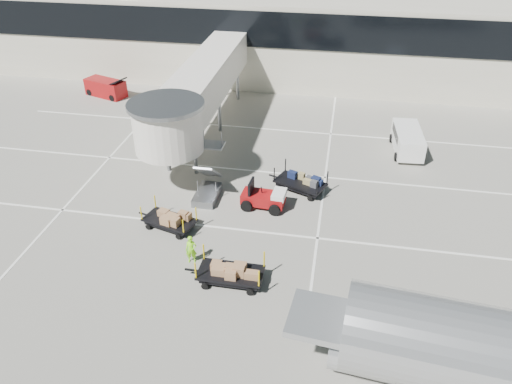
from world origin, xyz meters
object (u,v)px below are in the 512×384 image
at_px(suitcase_cart, 301,184).
at_px(belt_loader, 106,88).
at_px(box_cart_near, 229,272).
at_px(baggage_tug, 264,198).
at_px(box_cart_far, 166,218).
at_px(ground_worker, 191,250).
at_px(minivan, 407,138).

xyz_separation_m(suitcase_cart, belt_loader, (-19.96, 13.58, 0.23)).
bearing_deg(box_cart_near, baggage_tug, 85.47).
distance_m(baggage_tug, suitcase_cart, 3.12).
bearing_deg(baggage_tug, box_cart_near, -90.68).
bearing_deg(baggage_tug, box_cart_far, -145.65).
relative_size(suitcase_cart, box_cart_near, 0.99).
height_order(box_cart_near, belt_loader, belt_loader).
bearing_deg(suitcase_cart, belt_loader, 168.34).
relative_size(box_cart_near, box_cart_far, 1.08).
distance_m(baggage_tug, box_cart_near, 7.16).
bearing_deg(ground_worker, belt_loader, 113.19).
distance_m(ground_worker, minivan, 19.69).
bearing_deg(belt_loader, box_cart_far, -37.21).
bearing_deg(suitcase_cart, box_cart_far, -121.32).
relative_size(baggage_tug, box_cart_near, 0.69).
distance_m(suitcase_cart, belt_loader, 24.14).
distance_m(minivan, belt_loader, 27.97).
distance_m(box_cart_near, ground_worker, 2.65).
bearing_deg(minivan, ground_worker, -132.68).
bearing_deg(baggage_tug, minivan, 49.50).
distance_m(baggage_tug, box_cart_far, 6.21).
bearing_deg(minivan, suitcase_cart, -139.61).
height_order(baggage_tug, ground_worker, baggage_tug).
bearing_deg(baggage_tug, ground_worker, -112.37).
bearing_deg(belt_loader, ground_worker, -36.27).
bearing_deg(suitcase_cart, ground_worker, -98.88).
bearing_deg(box_cart_near, ground_worker, 153.96).
relative_size(suitcase_cart, minivan, 0.86).
bearing_deg(belt_loader, minivan, 6.04).
height_order(box_cart_far, belt_loader, belt_loader).
xyz_separation_m(suitcase_cart, minivan, (7.25, 7.10, 0.50)).
xyz_separation_m(baggage_tug, minivan, (9.33, 9.42, 0.40)).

